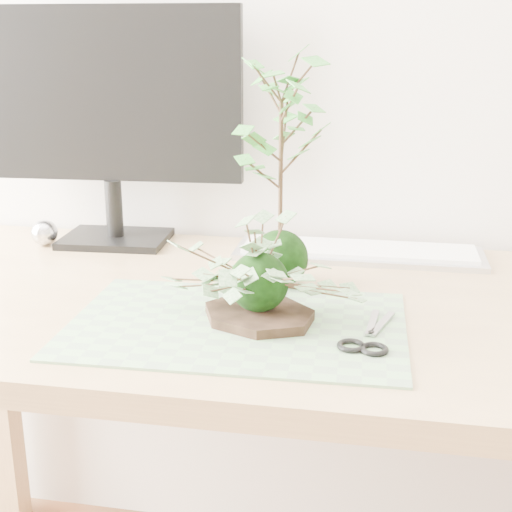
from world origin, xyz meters
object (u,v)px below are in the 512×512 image
object	(u,v)px
desk	(300,350)
maple_kokedama	(281,118)
ivy_kokedama	(259,255)
keyboard	(358,252)
monitor	(110,110)

from	to	relation	value
desk	maple_kokedama	world-z (taller)	maple_kokedama
desk	ivy_kokedama	distance (m)	0.22
desk	keyboard	xyz separation A→B (m)	(0.08, 0.26, 0.10)
desk	maple_kokedama	bearing A→B (deg)	124.27
maple_kokedama	monitor	xyz separation A→B (m)	(-0.38, 0.21, -0.02)
desk	ivy_kokedama	bearing A→B (deg)	-116.38
desk	maple_kokedama	distance (m)	0.38
maple_kokedama	monitor	distance (m)	0.43
maple_kokedama	keyboard	distance (m)	0.36
maple_kokedama	monitor	world-z (taller)	monitor
keyboard	monitor	distance (m)	0.57
ivy_kokedama	monitor	size ratio (longest dim) A/B	0.51
keyboard	monitor	size ratio (longest dim) A/B	0.90
ivy_kokedama	monitor	world-z (taller)	monitor
ivy_kokedama	monitor	distance (m)	0.55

